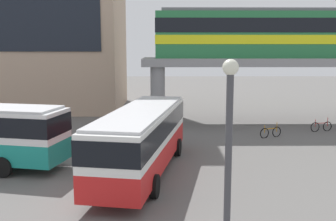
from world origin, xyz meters
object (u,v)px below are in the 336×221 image
(station_building, at_px, (6,1))
(bicycle_red, at_px, (321,127))
(bicycle_orange, at_px, (271,132))
(train, at_px, (303,33))
(bus_main, at_px, (142,134))
(pedestrian_near_building, at_px, (120,128))

(station_building, xyz_separation_m, bicycle_red, (27.39, -12.10, -10.40))
(bicycle_orange, xyz_separation_m, bicycle_red, (4.30, 1.98, 0.00))
(train, bearing_deg, bus_main, -132.64)
(train, height_order, bicycle_orange, train)
(train, xyz_separation_m, pedestrian_near_building, (-14.15, -5.82, -6.54))
(bicycle_orange, height_order, bicycle_red, same)
(bicycle_red, bearing_deg, train, 99.05)
(station_building, bearing_deg, bicycle_orange, -31.38)
(bicycle_orange, relative_size, pedestrian_near_building, 1.03)
(train, bearing_deg, bicycle_red, -80.95)
(bus_main, height_order, pedestrian_near_building, bus_main)
(bus_main, xyz_separation_m, pedestrian_near_building, (-1.95, 7.42, -1.24))
(station_building, relative_size, bicycle_red, 13.00)
(train, bearing_deg, station_building, 161.98)
(bicycle_orange, relative_size, bicycle_red, 0.95)
(bus_main, height_order, bicycle_orange, bus_main)
(station_building, bearing_deg, bus_main, -56.30)
(station_building, bearing_deg, pedestrian_near_building, -48.89)
(bus_main, bearing_deg, bicycle_orange, 43.11)
(train, relative_size, bus_main, 2.09)
(train, distance_m, bus_main, 18.77)
(train, height_order, bus_main, train)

